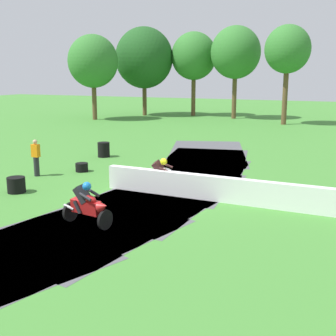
{
  "coord_description": "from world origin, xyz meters",
  "views": [
    {
      "loc": [
        6.5,
        -14.62,
        4.48
      ],
      "look_at": [
        -0.0,
        0.52,
        0.9
      ],
      "focal_mm": 46.92,
      "sensor_mm": 36.0,
      "label": 1
    }
  ],
  "objects_px": {
    "motorcycle_chase_white": "(164,175)",
    "track_marshal": "(36,158)",
    "tire_stack_mid_b": "(82,167)",
    "tire_stack_far": "(104,150)",
    "tire_stack_mid_a": "(16,185)",
    "motorcycle_lead_red": "(88,205)"
  },
  "relations": [
    {
      "from": "motorcycle_lead_red",
      "to": "track_marshal",
      "type": "xyz_separation_m",
      "value": [
        -5.73,
        4.62,
        0.16
      ]
    },
    {
      "from": "tire_stack_mid_a",
      "to": "motorcycle_chase_white",
      "type": "bearing_deg",
      "value": 24.89
    },
    {
      "from": "tire_stack_mid_a",
      "to": "motorcycle_lead_red",
      "type": "bearing_deg",
      "value": -24.51
    },
    {
      "from": "motorcycle_chase_white",
      "to": "tire_stack_mid_b",
      "type": "relative_size",
      "value": 2.92
    },
    {
      "from": "tire_stack_mid_a",
      "to": "tire_stack_mid_b",
      "type": "relative_size",
      "value": 1.18
    },
    {
      "from": "tire_stack_far",
      "to": "track_marshal",
      "type": "relative_size",
      "value": 0.49
    },
    {
      "from": "tire_stack_far",
      "to": "track_marshal",
      "type": "bearing_deg",
      "value": -93.99
    },
    {
      "from": "motorcycle_chase_white",
      "to": "tire_stack_mid_a",
      "type": "distance_m",
      "value": 5.64
    },
    {
      "from": "motorcycle_lead_red",
      "to": "tire_stack_far",
      "type": "height_order",
      "value": "motorcycle_lead_red"
    },
    {
      "from": "motorcycle_chase_white",
      "to": "tire_stack_far",
      "type": "height_order",
      "value": "motorcycle_chase_white"
    },
    {
      "from": "motorcycle_chase_white",
      "to": "tire_stack_far",
      "type": "xyz_separation_m",
      "value": [
        -5.86,
        5.21,
        -0.24
      ]
    },
    {
      "from": "tire_stack_far",
      "to": "tire_stack_mid_b",
      "type": "bearing_deg",
      "value": -74.67
    },
    {
      "from": "tire_stack_mid_a",
      "to": "tire_stack_far",
      "type": "distance_m",
      "value": 7.62
    },
    {
      "from": "motorcycle_chase_white",
      "to": "tire_stack_far",
      "type": "relative_size",
      "value": 2.1
    },
    {
      "from": "motorcycle_chase_white",
      "to": "track_marshal",
      "type": "relative_size",
      "value": 1.03
    },
    {
      "from": "tire_stack_mid_a",
      "to": "track_marshal",
      "type": "distance_m",
      "value": 2.8
    },
    {
      "from": "tire_stack_mid_a",
      "to": "track_marshal",
      "type": "xyz_separation_m",
      "value": [
        -1.11,
        2.52,
        0.52
      ]
    },
    {
      "from": "tire_stack_mid_b",
      "to": "tire_stack_far",
      "type": "distance_m",
      "value": 3.66
    },
    {
      "from": "motorcycle_lead_red",
      "to": "tire_stack_mid_b",
      "type": "distance_m",
      "value": 7.59
    },
    {
      "from": "motorcycle_lead_red",
      "to": "tire_stack_mid_b",
      "type": "xyz_separation_m",
      "value": [
        -4.41,
        6.16,
        -0.46
      ]
    },
    {
      "from": "track_marshal",
      "to": "tire_stack_far",
      "type": "bearing_deg",
      "value": 86.01
    },
    {
      "from": "motorcycle_lead_red",
      "to": "motorcycle_chase_white",
      "type": "bearing_deg",
      "value": 83.74
    }
  ]
}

